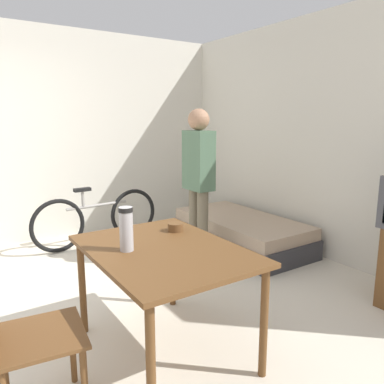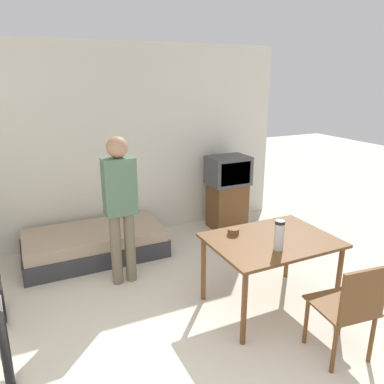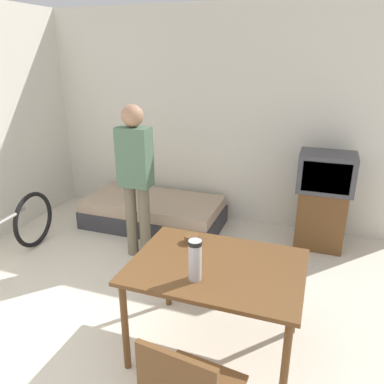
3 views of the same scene
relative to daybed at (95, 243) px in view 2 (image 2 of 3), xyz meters
The scene contains 9 objects.
wall_back 1.37m from the daybed, 51.11° to the left, with size 5.14×0.06×2.70m.
daybed is the anchor object (origin of this frame).
tv 2.10m from the daybed, ahead, with size 0.60×0.45×1.12m.
dining_table 2.36m from the daybed, 53.60° to the right, with size 1.21×0.89×0.74m.
wooden_chair 3.15m from the daybed, 61.88° to the right, with size 0.50×0.50×0.89m.
bicycle 1.81m from the daybed, 125.61° to the right, with size 0.16×1.65×0.74m.
person_standing 1.12m from the daybed, 77.01° to the right, with size 0.34×0.22×1.67m.
thermos_flask 2.54m from the daybed, 58.31° to the right, with size 0.09×0.09×0.28m.
mate_bowl 2.03m from the daybed, 55.71° to the right, with size 0.11×0.11×0.06m.
Camera 2 is at (-1.20, -1.66, 2.26)m, focal length 35.00 mm.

